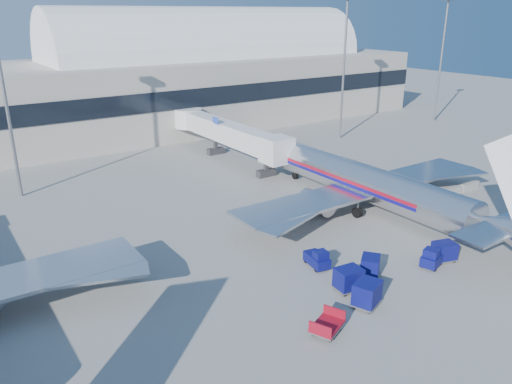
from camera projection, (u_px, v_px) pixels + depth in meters
ground at (326, 248)px, 44.97m from camera, size 260.00×260.00×0.00m
terminal at (25, 96)px, 78.63m from camera, size 170.00×28.15×21.00m
airliner_main at (370, 183)px, 52.78m from camera, size 32.00×37.26×12.07m
jetbridge_near at (223, 131)px, 71.59m from camera, size 4.40×27.50×6.25m
mast_east at (345, 47)px, 79.16m from camera, size 2.00×1.20×22.60m
mast_far_east at (443, 42)px, 92.43m from camera, size 2.00×1.20×22.60m
barrier_near at (435, 197)px, 55.93m from camera, size 3.00×0.55×0.90m
barrier_mid at (453, 192)px, 57.68m from camera, size 3.00×0.55×0.90m
barrier_far at (470, 186)px, 59.43m from camera, size 3.00×0.55×0.90m
tug_lead at (433, 257)px, 41.52m from camera, size 2.85×1.96×1.69m
tug_right at (457, 221)px, 48.82m from camera, size 2.58×2.75×1.65m
tug_left at (317, 259)px, 41.35m from camera, size 1.68×2.69×1.64m
cart_train_a at (370, 266)px, 39.94m from camera, size 2.37×2.29×1.66m
cart_train_b at (349, 279)px, 37.83m from camera, size 2.21×1.79×1.81m
cart_train_c at (367, 293)px, 35.80m from camera, size 2.58×2.29×1.88m
cart_solo_near at (444, 251)px, 42.33m from camera, size 2.24×1.94×1.68m
cart_solo_far at (501, 227)px, 47.01m from camera, size 2.17×1.81×1.70m
cart_open_red at (327, 326)px, 32.95m from camera, size 2.82×2.46×0.63m
ramp_worker at (508, 233)px, 45.94m from camera, size 0.51×0.66×1.62m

